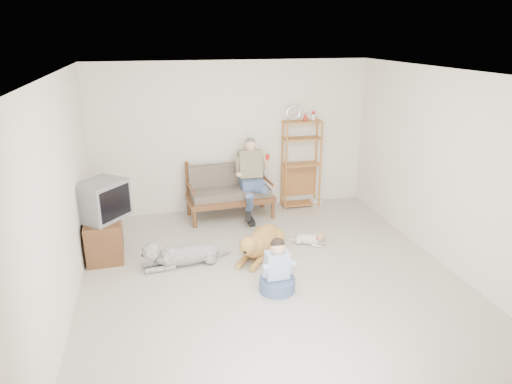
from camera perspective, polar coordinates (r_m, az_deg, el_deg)
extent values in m
plane|color=beige|center=(6.26, 1.97, -10.82)|extent=(5.50, 5.50, 0.00)
plane|color=white|center=(5.43, 2.30, 14.61)|extent=(5.50, 5.50, 0.00)
plane|color=silver|center=(8.30, -2.92, 6.83)|extent=(5.00, 0.00, 5.00)
plane|color=silver|center=(3.38, 14.85, -13.55)|extent=(5.00, 0.00, 5.00)
plane|color=silver|center=(5.62, -23.30, -0.95)|extent=(0.00, 5.50, 5.50)
plane|color=silver|center=(6.79, 22.96, 2.43)|extent=(0.00, 5.50, 5.50)
cube|color=brown|center=(8.13, -3.24, -0.79)|extent=(1.55, 0.81, 0.10)
cube|color=brown|center=(8.09, -3.26, -0.03)|extent=(1.42, 0.70, 0.13)
cube|color=brown|center=(8.24, -3.58, 2.05)|extent=(1.39, 0.22, 0.45)
cylinder|color=brown|center=(8.24, -3.68, 3.50)|extent=(1.40, 0.15, 0.05)
cylinder|color=brown|center=(7.84, -7.87, -3.30)|extent=(0.07, 0.07, 0.30)
cylinder|color=brown|center=(8.29, -8.39, 0.34)|extent=(0.07, 0.07, 0.95)
cylinder|color=brown|center=(8.07, 2.06, -2.45)|extent=(0.07, 0.07, 0.30)
cylinder|color=brown|center=(8.51, 1.03, 1.05)|extent=(0.07, 0.07, 0.95)
cube|color=slate|center=(8.07, -0.57, 1.05)|extent=(0.39, 0.37, 0.19)
cube|color=gray|center=(8.06, -0.73, 3.55)|extent=(0.41, 0.28, 0.51)
sphere|color=tan|center=(7.95, -0.70, 5.85)|extent=(0.20, 0.20, 0.20)
sphere|color=#58534E|center=(7.96, -0.73, 6.16)|extent=(0.18, 0.18, 0.18)
cylinder|color=red|center=(7.88, 1.47, 4.41)|extent=(0.07, 0.07, 0.09)
cube|color=#A66734|center=(8.36, 5.85, 8.74)|extent=(0.69, 0.28, 0.03)
torus|color=silver|center=(8.28, 4.68, 9.83)|extent=(0.29, 0.05, 0.29)
cone|color=red|center=(8.36, 6.17, 9.39)|extent=(0.09, 0.09, 0.15)
cylinder|color=#A66734|center=(8.33, 3.78, 3.08)|extent=(0.04, 0.04, 1.64)
cylinder|color=#A66734|center=(8.57, 3.28, 3.55)|extent=(0.04, 0.04, 1.64)
cylinder|color=#A66734|center=(8.54, 8.07, 3.35)|extent=(0.04, 0.04, 1.64)
cylinder|color=#A66734|center=(8.77, 7.47, 3.80)|extent=(0.04, 0.04, 1.64)
cube|color=silver|center=(8.84, 7.53, -1.25)|extent=(0.21, 0.17, 0.12)
cube|color=brown|center=(7.13, -18.40, -5.23)|extent=(0.54, 0.92, 0.60)
cube|color=brown|center=(6.96, -20.50, -6.10)|extent=(0.04, 0.40, 0.50)
cube|color=brown|center=(7.36, -20.14, -4.66)|extent=(0.04, 0.40, 0.50)
cube|color=slate|center=(6.89, -18.76, -0.96)|extent=(0.84, 0.85, 0.55)
cube|color=black|center=(6.71, -17.16, -1.33)|extent=(0.38, 0.44, 0.44)
cube|color=white|center=(8.45, -11.14, -0.71)|extent=(0.12, 0.02, 0.08)
ellipsoid|color=#C38B44|center=(6.96, 0.78, -6.05)|extent=(0.89, 1.07, 0.33)
sphere|color=#C38B44|center=(6.68, -0.14, -6.96)|extent=(0.33, 0.33, 0.33)
sphere|color=#C38B44|center=(6.40, -0.98, -6.79)|extent=(0.26, 0.26, 0.26)
ellipsoid|color=#C38B44|center=(6.32, -1.37, -7.43)|extent=(0.20, 0.22, 0.10)
cylinder|color=#C38B44|center=(7.44, 2.15, -5.11)|extent=(0.15, 0.42, 0.05)
ellipsoid|color=#C38B44|center=(6.45, -1.64, -6.56)|extent=(0.09, 0.10, 0.13)
ellipsoid|color=#C38B44|center=(6.39, -0.13, -6.82)|extent=(0.09, 0.10, 0.13)
ellipsoid|color=silver|center=(6.65, -8.43, -7.73)|extent=(0.98, 0.45, 0.28)
sphere|color=silver|center=(6.60, -10.86, -7.94)|extent=(0.28, 0.28, 0.28)
sphere|color=silver|center=(6.51, -12.99, -7.27)|extent=(0.25, 0.25, 0.25)
ellipsoid|color=silver|center=(6.51, -13.94, -7.59)|extent=(0.19, 0.13, 0.09)
cylinder|color=silver|center=(6.79, -4.47, -7.76)|extent=(0.36, 0.22, 0.05)
ellipsoid|color=silver|center=(6.59, -12.90, -6.92)|extent=(0.08, 0.07, 0.12)
ellipsoid|color=silver|center=(6.44, -12.65, -7.56)|extent=(0.08, 0.07, 0.12)
ellipsoid|color=white|center=(7.23, 6.41, -5.89)|extent=(0.42, 0.37, 0.15)
sphere|color=white|center=(7.20, 7.32, -5.96)|extent=(0.15, 0.15, 0.15)
sphere|color=tan|center=(7.15, 8.10, -5.60)|extent=(0.14, 0.14, 0.14)
ellipsoid|color=tan|center=(7.14, 8.58, -5.78)|extent=(0.12, 0.11, 0.05)
cylinder|color=white|center=(7.30, 4.92, -5.98)|extent=(0.16, 0.07, 0.02)
cone|color=tan|center=(7.09, 7.90, -5.43)|extent=(0.04, 0.04, 0.05)
cone|color=tan|center=(7.18, 8.11, -5.13)|extent=(0.04, 0.04, 0.05)
torus|color=red|center=(7.16, 7.94, -5.65)|extent=(0.13, 0.13, 0.02)
cylinder|color=slate|center=(5.99, 2.66, -11.46)|extent=(0.46, 0.46, 0.17)
cube|color=#A8B6CA|center=(5.87, 2.64, -9.06)|extent=(0.30, 0.20, 0.36)
sphere|color=tan|center=(5.73, 2.74, -6.93)|extent=(0.19, 0.19, 0.19)
sphere|color=black|center=(5.73, 2.72, -6.60)|extent=(0.18, 0.18, 0.18)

